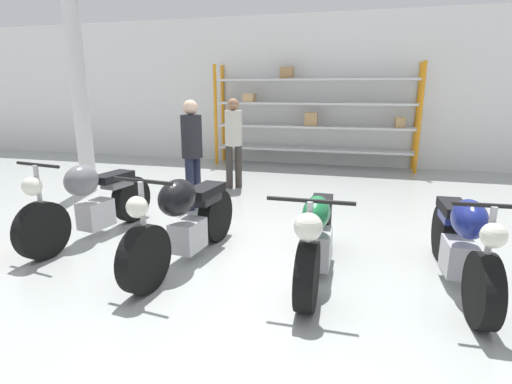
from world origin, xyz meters
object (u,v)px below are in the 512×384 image
(motorcycle_grey, at_px, (91,202))
(person_browsing, at_px, (192,146))
(motorcycle_green, at_px, (316,237))
(person_near_rack, at_px, (233,136))
(motorcycle_black, at_px, (185,220))
(motorcycle_blue, at_px, (462,243))
(shelving_rack, at_px, (312,114))

(motorcycle_grey, distance_m, person_browsing, 1.76)
(motorcycle_green, distance_m, person_near_rack, 3.97)
(motorcycle_black, xyz_separation_m, person_browsing, (-0.73, 1.91, 0.52))
(motorcycle_grey, xyz_separation_m, person_browsing, (0.73, 1.51, 0.53))
(motorcycle_grey, distance_m, motorcycle_green, 2.90)
(motorcycle_blue, relative_size, person_near_rack, 1.18)
(shelving_rack, xyz_separation_m, person_browsing, (-1.31, -4.11, -0.28))
(shelving_rack, bearing_deg, motorcycle_blue, -69.55)
(person_browsing, bearing_deg, motorcycle_blue, 166.21)
(shelving_rack, bearing_deg, person_browsing, -107.71)
(shelving_rack, bearing_deg, person_near_rack, -113.61)
(motorcycle_black, bearing_deg, motorcycle_blue, 100.20)
(motorcycle_black, height_order, motorcycle_green, motorcycle_black)
(motorcycle_blue, bearing_deg, person_browsing, -118.55)
(motorcycle_green, xyz_separation_m, person_browsing, (-2.14, 1.88, 0.58))
(motorcycle_blue, height_order, person_browsing, person_browsing)
(motorcycle_grey, distance_m, person_near_rack, 3.20)
(motorcycle_grey, relative_size, motorcycle_blue, 1.05)
(shelving_rack, bearing_deg, motorcycle_green, -82.10)
(motorcycle_black, xyz_separation_m, motorcycle_blue, (2.77, 0.16, -0.03))
(motorcycle_grey, height_order, motorcycle_green, motorcycle_grey)
(shelving_rack, xyz_separation_m, motorcycle_grey, (-2.05, -5.62, -0.80))
(person_browsing, relative_size, person_near_rack, 1.01)
(motorcycle_blue, bearing_deg, motorcycle_grey, -95.21)
(motorcycle_green, xyz_separation_m, person_near_rack, (-1.97, 3.40, 0.57))
(motorcycle_black, relative_size, person_near_rack, 1.23)
(motorcycle_green, height_order, person_near_rack, person_near_rack)
(person_browsing, bearing_deg, motorcycle_grey, 76.86)
(motorcycle_green, relative_size, motorcycle_blue, 0.99)
(motorcycle_grey, xyz_separation_m, motorcycle_blue, (4.23, -0.24, -0.03))
(shelving_rack, height_order, motorcycle_blue, shelving_rack)
(motorcycle_grey, xyz_separation_m, motorcycle_green, (2.88, -0.37, -0.05))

